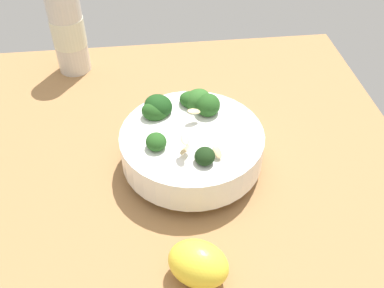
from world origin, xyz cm
name	(u,v)px	position (x,y,z in cm)	size (l,w,h in cm)	color
ground_plane	(174,177)	(0.00, 0.00, -2.14)	(66.09, 66.09, 4.27)	#996D42
bowl_of_broccoli	(191,143)	(0.27, -2.37, 3.80)	(18.58, 18.58, 8.85)	white
lemon_wedge	(198,264)	(-16.91, -1.14, 2.48)	(6.58, 4.94, 4.97)	yellow
bottle_tall	(67,27)	(26.16, 15.07, 7.92)	(5.55, 5.55, 17.33)	beige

